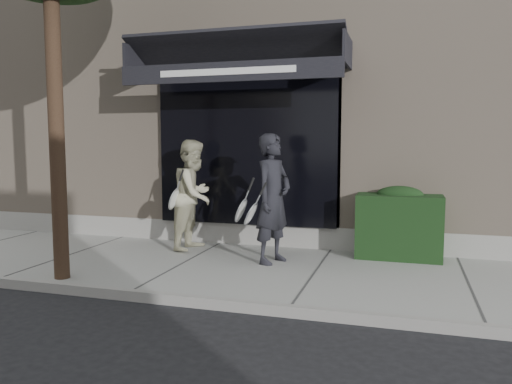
% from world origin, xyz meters
% --- Properties ---
extents(ground, '(80.00, 80.00, 0.00)m').
position_xyz_m(ground, '(0.00, 0.00, 0.00)').
color(ground, black).
rests_on(ground, ground).
extents(sidewalk, '(20.00, 3.00, 0.12)m').
position_xyz_m(sidewalk, '(0.00, 0.00, 0.06)').
color(sidewalk, gray).
rests_on(sidewalk, ground).
extents(curb, '(20.00, 0.10, 0.14)m').
position_xyz_m(curb, '(0.00, -1.55, 0.07)').
color(curb, gray).
rests_on(curb, ground).
extents(building_facade, '(14.30, 8.04, 5.64)m').
position_xyz_m(building_facade, '(-0.01, 4.96, 2.74)').
color(building_facade, tan).
rests_on(building_facade, ground).
extents(hedge, '(1.30, 0.70, 1.14)m').
position_xyz_m(hedge, '(1.10, 1.25, 0.66)').
color(hedge, black).
rests_on(hedge, sidewalk).
extents(pedestrian_front, '(0.84, 0.93, 1.95)m').
position_xyz_m(pedestrian_front, '(-0.72, 0.37, 1.09)').
color(pedestrian_front, black).
rests_on(pedestrian_front, sidewalk).
extents(pedestrian_back, '(0.77, 0.98, 1.86)m').
position_xyz_m(pedestrian_back, '(-2.24, 0.91, 1.05)').
color(pedestrian_back, '#B9B594').
rests_on(pedestrian_back, sidewalk).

